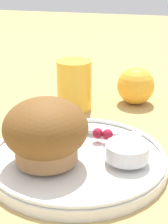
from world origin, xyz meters
The scene contains 8 objects.
ground_plane centered at (0.00, 0.00, 0.00)m, with size 3.00×3.00×0.00m, color tan.
plate centered at (0.00, 0.01, 0.01)m, with size 0.24×0.24×0.02m.
muffin centered at (-0.03, -0.02, 0.06)m, with size 0.10×0.10×0.08m.
cream_ramekin centered at (0.07, 0.01, 0.03)m, with size 0.06×0.06×0.02m.
berry_pair centered at (0.02, 0.05, 0.03)m, with size 0.03×0.01×0.01m.
butter_knife centered at (-0.01, 0.07, 0.02)m, with size 0.16×0.02×0.00m.
orange_fruit centered at (0.04, 0.26, 0.03)m, with size 0.07×0.07×0.07m.
juice_glass centered at (-0.06, 0.20, 0.04)m, with size 0.06×0.06×0.09m.
Camera 1 is at (0.12, -0.41, 0.25)m, focal length 60.00 mm.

